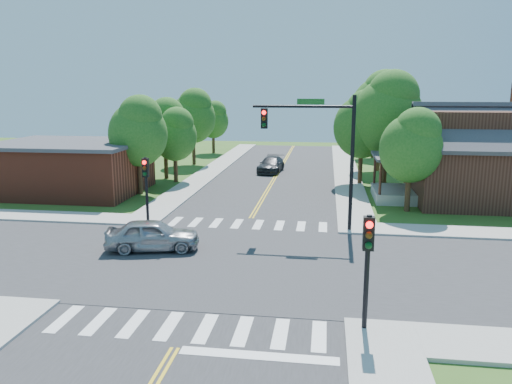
# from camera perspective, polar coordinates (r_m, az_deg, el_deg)

# --- Properties ---
(ground) EXTENTS (100.00, 100.00, 0.00)m
(ground) POSITION_cam_1_polar(r_m,az_deg,el_deg) (22.24, -3.49, -8.04)
(ground) COLOR #34591B
(ground) RESTS_ON ground
(road_ns) EXTENTS (10.00, 90.00, 0.04)m
(road_ns) POSITION_cam_1_polar(r_m,az_deg,el_deg) (22.23, -3.49, -8.00)
(road_ns) COLOR #2D2D30
(road_ns) RESTS_ON ground
(road_ew) EXTENTS (90.00, 10.00, 0.04)m
(road_ew) POSITION_cam_1_polar(r_m,az_deg,el_deg) (22.23, -3.49, -7.98)
(road_ew) COLOR #2D2D30
(road_ew) RESTS_ON ground
(intersection_patch) EXTENTS (10.20, 10.20, 0.06)m
(intersection_patch) POSITION_cam_1_polar(r_m,az_deg,el_deg) (22.24, -3.49, -8.04)
(intersection_patch) COLOR #2D2D30
(intersection_patch) RESTS_ON ground
(sidewalk_ne) EXTENTS (40.00, 40.00, 0.14)m
(sidewalk_ne) POSITION_cam_1_polar(r_m,az_deg,el_deg) (38.82, 25.20, -0.41)
(sidewalk_ne) COLOR #9E9B93
(sidewalk_ne) RESTS_ON ground
(sidewalk_nw) EXTENTS (40.00, 40.00, 0.14)m
(sidewalk_nw) POSITION_cam_1_polar(r_m,az_deg,el_deg) (42.14, -20.55, 0.86)
(sidewalk_nw) COLOR #9E9B93
(sidewalk_nw) RESTS_ON ground
(crosswalk_north) EXTENTS (8.85, 2.00, 0.01)m
(crosswalk_north) POSITION_cam_1_polar(r_m,az_deg,el_deg) (28.04, -0.97, -3.69)
(crosswalk_north) COLOR white
(crosswalk_north) RESTS_ON ground
(crosswalk_south) EXTENTS (8.85, 2.00, 0.01)m
(crosswalk_south) POSITION_cam_1_polar(r_m,az_deg,el_deg) (16.68, -7.88, -15.04)
(crosswalk_south) COLOR white
(crosswalk_south) RESTS_ON ground
(centerline) EXTENTS (0.30, 90.00, 0.01)m
(centerline) POSITION_cam_1_polar(r_m,az_deg,el_deg) (22.22, -3.49, -7.93)
(centerline) COLOR yellow
(centerline) RESTS_ON ground
(stop_bar) EXTENTS (4.60, 0.45, 0.09)m
(stop_bar) POSITION_cam_1_polar(r_m,az_deg,el_deg) (15.04, 0.29, -18.35)
(stop_bar) COLOR white
(stop_bar) RESTS_ON ground
(signal_mast_ne) EXTENTS (5.30, 0.42, 7.20)m
(signal_mast_ne) POSITION_cam_1_polar(r_m,az_deg,el_deg) (26.21, 7.30, 5.83)
(signal_mast_ne) COLOR black
(signal_mast_ne) RESTS_ON ground
(signal_pole_se) EXTENTS (0.34, 0.42, 3.80)m
(signal_pole_se) POSITION_cam_1_polar(r_m,az_deg,el_deg) (15.70, 12.66, -6.64)
(signal_pole_se) COLOR black
(signal_pole_se) RESTS_ON ground
(signal_pole_nw) EXTENTS (0.34, 0.42, 3.80)m
(signal_pole_nw) POSITION_cam_1_polar(r_m,az_deg,el_deg) (28.28, -12.48, 1.60)
(signal_pole_nw) COLOR black
(signal_pole_nw) RESTS_ON ground
(house_ne) EXTENTS (13.05, 8.80, 7.11)m
(house_ne) POSITION_cam_1_polar(r_m,az_deg,el_deg) (36.62, 25.30, 4.09)
(house_ne) COLOR #331911
(house_ne) RESTS_ON ground
(building_nw) EXTENTS (10.40, 8.40, 3.73)m
(building_nw) POSITION_cam_1_polar(r_m,az_deg,el_deg) (38.81, -20.47, 2.70)
(building_nw) COLOR brown
(building_nw) RESTS_ON ground
(tree_e_a) EXTENTS (3.79, 3.60, 6.44)m
(tree_e_a) POSITION_cam_1_polar(r_m,az_deg,el_deg) (31.76, 17.45, 5.27)
(tree_e_a) COLOR #382314
(tree_e_a) RESTS_ON ground
(tree_e_b) EXTENTS (5.23, 4.97, 8.89)m
(tree_e_b) POSITION_cam_1_polar(r_m,az_deg,el_deg) (38.89, 14.95, 8.91)
(tree_e_b) COLOR #382314
(tree_e_b) RESTS_ON ground
(tree_e_c) EXTENTS (5.39, 5.12, 9.17)m
(tree_e_c) POSITION_cam_1_polar(r_m,az_deg,el_deg) (46.90, 14.17, 9.62)
(tree_e_c) COLOR #382314
(tree_e_c) RESTS_ON ground
(tree_e_d) EXTENTS (4.29, 4.07, 7.29)m
(tree_e_d) POSITION_cam_1_polar(r_m,az_deg,el_deg) (55.90, 13.44, 8.69)
(tree_e_d) COLOR #382314
(tree_e_d) RESTS_ON ground
(tree_w_a) EXTENTS (4.18, 3.97, 7.10)m
(tree_w_a) POSITION_cam_1_polar(r_m,az_deg,el_deg) (36.40, -13.27, 6.96)
(tree_w_a) COLOR #382314
(tree_w_a) RESTS_ON ground
(tree_w_b) EXTENTS (4.00, 3.80, 6.81)m
(tree_w_b) POSITION_cam_1_polar(r_m,az_deg,el_deg) (42.33, -10.32, 7.47)
(tree_w_b) COLOR #382314
(tree_w_b) RESTS_ON ground
(tree_w_c) EXTENTS (4.44, 4.22, 7.55)m
(tree_w_c) POSITION_cam_1_polar(r_m,az_deg,el_deg) (49.79, -7.15, 8.76)
(tree_w_c) COLOR #382314
(tree_w_c) RESTS_ON ground
(tree_w_d) EXTENTS (3.59, 3.41, 6.10)m
(tree_w_d) POSITION_cam_1_polar(r_m,az_deg,el_deg) (58.59, -4.86, 8.33)
(tree_w_d) COLOR #382314
(tree_w_d) RESTS_ON ground
(tree_house) EXTENTS (4.40, 4.18, 7.47)m
(tree_house) POSITION_cam_1_polar(r_m,az_deg,el_deg) (39.73, 12.16, 7.75)
(tree_house) COLOR #382314
(tree_house) RESTS_ON ground
(tree_bldg) EXTENTS (3.58, 3.40, 6.08)m
(tree_bldg) POSITION_cam_1_polar(r_m,az_deg,el_deg) (40.70, -9.21, 6.67)
(tree_bldg) COLOR #382314
(tree_bldg) RESTS_ON ground
(car_silver) EXTENTS (3.50, 5.05, 1.48)m
(car_silver) POSITION_cam_1_polar(r_m,az_deg,el_deg) (24.01, -11.73, -4.91)
(car_silver) COLOR #9C9EA3
(car_silver) RESTS_ON ground
(car_dgrey) EXTENTS (2.71, 5.01, 1.36)m
(car_dgrey) POSITION_cam_1_polar(r_m,az_deg,el_deg) (45.18, 1.73, 3.10)
(car_dgrey) COLOR #28292D
(car_dgrey) RESTS_ON ground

